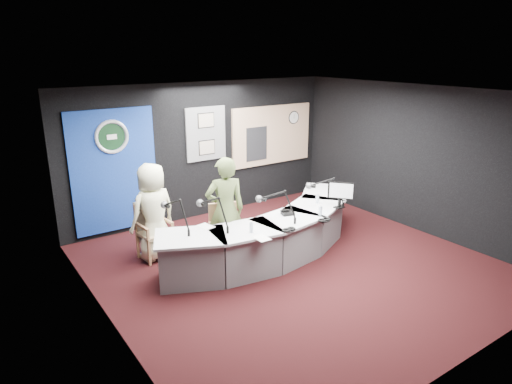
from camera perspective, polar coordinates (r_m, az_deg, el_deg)
ground at (r=7.67m, az=4.70°, el=-9.10°), size 6.00×6.00×0.00m
ceiling at (r=6.89m, az=5.29°, el=12.22°), size 6.00×6.00×0.02m
wall_back at (r=9.58m, az=-6.56°, el=5.18°), size 6.00×0.02×2.80m
wall_front at (r=5.35m, az=26.03°, el=-6.64°), size 6.00×0.02×2.80m
wall_left at (r=5.81m, az=-18.56°, el=-3.86°), size 0.02×6.00×2.80m
wall_right at (r=9.30m, az=19.41°, el=3.93°), size 0.02×6.00×2.80m
broadcast_desk at (r=7.87m, az=1.94°, el=-5.30°), size 4.50×1.90×0.75m
backdrop_panel at (r=8.87m, az=-17.29°, el=2.51°), size 1.60×0.05×2.30m
agency_seal at (r=8.70m, az=-17.59°, el=6.59°), size 0.63×0.07×0.63m
seal_center at (r=8.70m, az=-17.60°, el=6.59°), size 0.48×0.01×0.48m
pinboard at (r=9.51m, az=-6.28°, el=7.25°), size 0.90×0.04×1.10m
framed_photo_upper at (r=9.43m, az=-6.25°, el=8.89°), size 0.34×0.02×0.27m
framed_photo_lower at (r=9.53m, az=-6.14°, el=5.56°), size 0.34×0.02×0.27m
booth_window_frame at (r=10.44m, az=2.02°, el=7.15°), size 2.12×0.06×1.32m
booth_glow at (r=10.44m, az=2.05°, el=7.14°), size 2.00×0.02×1.20m
equipment_rack at (r=10.19m, az=0.07°, el=6.04°), size 0.55×0.02×0.75m
wall_clock at (r=10.73m, az=4.74°, el=9.27°), size 0.28×0.01×0.28m
armchair_left at (r=7.87m, az=-12.56°, el=-4.60°), size 0.65×0.65×1.04m
armchair_right at (r=7.63m, az=-3.81°, el=-5.28°), size 0.68×0.68×0.95m
draped_jacket at (r=8.06m, az=-13.24°, el=-3.36°), size 0.51×0.15×0.70m
person_man at (r=7.76m, az=-12.71°, el=-2.46°), size 0.89×0.67×1.66m
person_woman at (r=7.48m, az=-3.87°, el=-2.30°), size 0.75×0.60×1.79m
computer_monitor at (r=8.06m, az=10.47°, el=0.20°), size 0.27×0.31×0.27m
desk_phone at (r=7.71m, az=3.99°, el=-2.65°), size 0.24×0.21×0.05m
headphones_near at (r=7.50m, az=8.52°, el=-3.45°), size 0.20×0.20×0.03m
headphones_far at (r=7.05m, az=4.11°, el=-4.70°), size 0.20×0.20×0.03m
paper_stack at (r=7.24m, az=-6.31°, el=-4.28°), size 0.22×0.29×0.00m
notepad at (r=6.77m, az=0.70°, el=-5.76°), size 0.19×0.27×0.00m
boom_mic_a at (r=7.04m, az=-9.99°, el=-2.48°), size 0.22×0.73×0.60m
boom_mic_b at (r=7.06m, az=-5.35°, el=-2.24°), size 0.26×0.73×0.60m
boom_mic_c at (r=7.32m, az=2.62°, el=-1.46°), size 0.46×0.64×0.60m
boom_mic_d at (r=8.12m, az=8.76°, el=0.28°), size 0.48×0.63×0.60m
water_bottles at (r=7.75m, az=5.57°, el=-2.08°), size 2.36×0.57×0.18m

